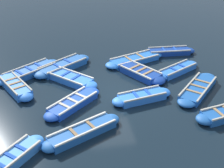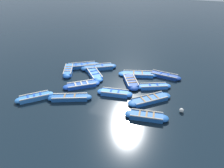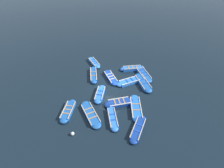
{
  "view_description": "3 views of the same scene",
  "coord_description": "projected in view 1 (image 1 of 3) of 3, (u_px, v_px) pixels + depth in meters",
  "views": [
    {
      "loc": [
        -13.62,
        2.48,
        8.37
      ],
      "look_at": [
        0.39,
        -0.21,
        0.33
      ],
      "focal_mm": 50.0,
      "sensor_mm": 36.0,
      "label": 1
    },
    {
      "loc": [
        -16.06,
        -7.8,
        10.29
      ],
      "look_at": [
        -0.11,
        -0.87,
        0.54
      ],
      "focal_mm": 35.0,
      "sensor_mm": 36.0,
      "label": 2
    },
    {
      "loc": [
        5.29,
        -15.05,
        13.58
      ],
      "look_at": [
        -0.17,
        0.56,
        0.29
      ],
      "focal_mm": 28.0,
      "sensor_mm": 36.0,
      "label": 3
    }
  ],
  "objects": [
    {
      "name": "boat_drifting",
      "position": [
        73.0,
        103.0,
        15.06
      ],
      "size": [
        2.91,
        3.16,
        0.39
      ],
      "color": "#1947B7",
      "rests_on": "ground"
    },
    {
      "name": "boat_tucked",
      "position": [
        169.0,
        52.0,
        20.52
      ],
      "size": [
        1.0,
        3.5,
        0.39
      ],
      "color": "navy",
      "rests_on": "ground"
    },
    {
      "name": "boat_broadside",
      "position": [
        82.0,
        132.0,
        13.1
      ],
      "size": [
        2.3,
        3.7,
        0.42
      ],
      "color": "#1E59AD",
      "rests_on": "ground"
    },
    {
      "name": "boat_mid_row",
      "position": [
        198.0,
        89.0,
        16.28
      ],
      "size": [
        3.52,
        3.45,
        0.37
      ],
      "color": "#1E59AD",
      "rests_on": "ground"
    },
    {
      "name": "boat_outer_left",
      "position": [
        70.0,
        79.0,
        17.22
      ],
      "size": [
        3.14,
        3.11,
        0.42
      ],
      "color": "blue",
      "rests_on": "ground"
    },
    {
      "name": "boat_near_quay",
      "position": [
        141.0,
        73.0,
        17.8
      ],
      "size": [
        3.32,
        2.59,
        0.44
      ],
      "color": "navy",
      "rests_on": "ground"
    },
    {
      "name": "boat_outer_right",
      "position": [
        15.0,
        87.0,
        16.4
      ],
      "size": [
        3.35,
        2.21,
        0.47
      ],
      "color": "blue",
      "rests_on": "ground"
    },
    {
      "name": "boat_end_of_row",
      "position": [
        11.0,
        160.0,
        11.65
      ],
      "size": [
        2.85,
        2.7,
        0.43
      ],
      "color": "#3884E0",
      "rests_on": "ground"
    },
    {
      "name": "boat_stern_in",
      "position": [
        63.0,
        66.0,
        18.57
      ],
      "size": [
        3.02,
        3.75,
        0.44
      ],
      "color": "#1E59AD",
      "rests_on": "ground"
    },
    {
      "name": "boat_inner_gap",
      "position": [
        30.0,
        72.0,
        17.95
      ],
      "size": [
        3.1,
        3.79,
        0.42
      ],
      "color": "#1E59AD",
      "rests_on": "ground"
    },
    {
      "name": "boat_bow_out",
      "position": [
        142.0,
        97.0,
        15.54
      ],
      "size": [
        1.39,
        3.26,
        0.42
      ],
      "color": "blue",
      "rests_on": "ground"
    },
    {
      "name": "boat_alongside",
      "position": [
        134.0,
        60.0,
        19.44
      ],
      "size": [
        2.24,
        4.12,
        0.37
      ],
      "color": "blue",
      "rests_on": "ground"
    },
    {
      "name": "ground_plane",
      "position": [
        109.0,
        94.0,
        16.17
      ],
      "size": [
        120.0,
        120.0,
        0.0
      ],
      "primitive_type": "plane",
      "color": "black"
    },
    {
      "name": "boat_centre",
      "position": [
        178.0,
        70.0,
        18.19
      ],
      "size": [
        2.15,
        3.2,
        0.38
      ],
      "color": "blue",
      "rests_on": "ground"
    }
  ]
}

